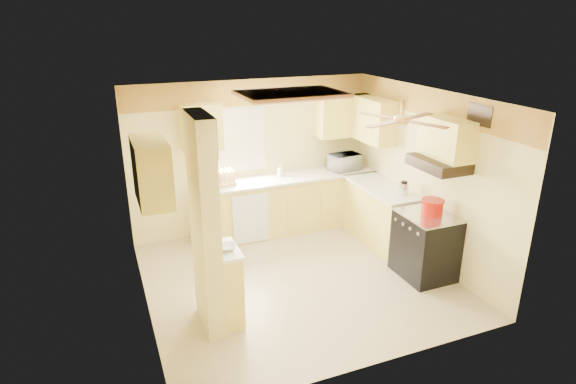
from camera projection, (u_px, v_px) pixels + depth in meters
name	position (u px, v px, depth m)	size (l,w,h in m)	color
floor	(298.00, 279.00, 6.65)	(4.00, 4.00, 0.00)	tan
ceiling	(299.00, 97.00, 5.79)	(4.00, 4.00, 0.00)	white
wall_back	(253.00, 157.00, 7.87)	(4.00, 4.00, 0.00)	#E1D289
wall_front	(377.00, 259.00, 4.57)	(4.00, 4.00, 0.00)	#E1D289
wall_left	(138.00, 217.00, 5.51)	(3.80, 3.80, 0.00)	#E1D289
wall_right	(426.00, 176.00, 6.93)	(3.80, 3.80, 0.00)	#E1D289
wallpaper_border	(251.00, 92.00, 7.49)	(4.00, 0.02, 0.40)	gold
partition_column	(205.00, 227.00, 5.26)	(0.20, 0.70, 2.50)	#E1D289
partition_ledge	(228.00, 286.00, 5.62)	(0.25, 0.55, 0.90)	#EBD55F
ledge_top	(226.00, 250.00, 5.46)	(0.28, 0.58, 0.04)	silver
lower_cabinets_back	(288.00, 204.00, 8.06)	(3.00, 0.60, 0.90)	#EBD55F
lower_cabinets_right	(381.00, 215.00, 7.62)	(0.60, 1.40, 0.90)	#EBD55F
countertop_back	(288.00, 178.00, 7.89)	(3.04, 0.64, 0.04)	silver
countertop_right	(383.00, 187.00, 7.45)	(0.64, 1.44, 0.04)	silver
dishwasher_panel	(251.00, 219.00, 7.53)	(0.58, 0.02, 0.80)	white
window	(237.00, 141.00, 7.67)	(0.92, 0.02, 1.02)	white
upper_cab_back_left	(201.00, 127.00, 7.21)	(0.60, 0.35, 0.70)	#EBD55F
upper_cab_back_right	(343.00, 115.00, 8.06)	(0.90, 0.35, 0.70)	#EBD55F
upper_cab_right	(372.00, 120.00, 7.75)	(0.35, 1.00, 0.70)	#EBD55F
upper_cab_left_wall	(152.00, 172.00, 5.15)	(0.35, 0.75, 0.70)	#EBD55F
upper_cab_over_stove	(447.00, 138.00, 6.15)	(0.35, 0.76, 0.52)	#EBD55F
stove	(425.00, 245.00, 6.60)	(0.68, 0.77, 0.92)	black
range_hood	(438.00, 164.00, 6.23)	(0.50, 0.76, 0.14)	black
poster_menu	(212.00, 173.00, 5.10)	(0.02, 0.42, 0.57)	black
poster_nashville	(215.00, 229.00, 5.32)	(0.02, 0.42, 0.57)	black
ceiling_light_panel	(291.00, 95.00, 6.27)	(1.35, 0.95, 0.06)	brown
ceiling_fan	(401.00, 119.00, 5.61)	(1.15, 1.15, 0.26)	gold
vent_grate	(480.00, 115.00, 5.78)	(0.02, 0.40, 0.25)	black
microwave	(345.00, 162.00, 8.19)	(0.50, 0.34, 0.28)	white
bowl	(227.00, 247.00, 5.43)	(0.21, 0.21, 0.05)	white
dutch_oven	(432.00, 207.00, 6.43)	(0.30, 0.30, 0.20)	#AC1007
kettle	(404.00, 188.00, 7.06)	(0.14, 0.14, 0.21)	silver
dish_rack	(221.00, 180.00, 7.48)	(0.44, 0.35, 0.23)	#DCB87F
utensil_crock	(280.00, 172.00, 7.90)	(0.10, 0.10, 0.21)	white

